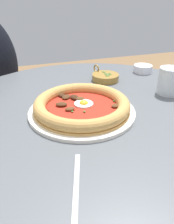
{
  "coord_description": "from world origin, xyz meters",
  "views": [
    {
      "loc": [
        -0.56,
        0.22,
        1.03
      ],
      "look_at": [
        0.02,
        0.02,
        0.7
      ],
      "focal_mm": 36.46,
      "sensor_mm": 36.0,
      "label": 1
    }
  ],
  "objects": [
    {
      "name": "olive_pan",
      "position": [
        0.21,
        -0.12,
        0.73
      ],
      "size": [
        0.13,
        0.1,
        0.05
      ],
      "color": "olive",
      "rests_on": "dining_table"
    },
    {
      "name": "dining_table",
      "position": [
        0.0,
        0.0,
        0.55
      ],
      "size": [
        0.96,
        0.96,
        0.72
      ],
      "color": "#565B60",
      "rests_on": "ground"
    },
    {
      "name": "ramekin_capers",
      "position": [
        0.25,
        -0.31,
        0.74
      ],
      "size": [
        0.08,
        0.08,
        0.03
      ],
      "color": "white",
      "rests_on": "dining_table"
    },
    {
      "name": "pizza_on_plate",
      "position": [
        -0.01,
        0.05,
        0.74
      ],
      "size": [
        0.31,
        0.31,
        0.04
      ],
      "color": "white",
      "rests_on": "dining_table"
    },
    {
      "name": "water_glass",
      "position": [
        0.03,
        -0.27,
        0.76
      ],
      "size": [
        0.08,
        0.08,
        0.09
      ],
      "color": "silver",
      "rests_on": "dining_table"
    },
    {
      "name": "fork_utensil",
      "position": [
        -0.28,
        0.15,
        0.72
      ],
      "size": [
        0.18,
        0.07,
        0.0
      ],
      "color": "#BCBCC1",
      "rests_on": "dining_table"
    }
  ]
}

